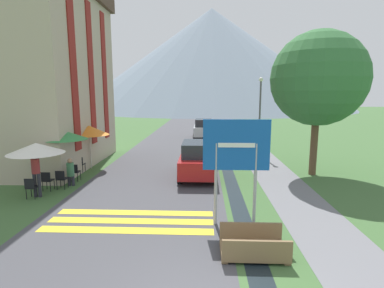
% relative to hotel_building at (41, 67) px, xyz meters
% --- Properties ---
extents(ground_plane, '(160.00, 160.00, 0.00)m').
position_rel_hotel_building_xyz_m(ground_plane, '(9.39, 8.00, -5.69)').
color(ground_plane, '#3D6033').
extents(road, '(6.40, 60.00, 0.01)m').
position_rel_hotel_building_xyz_m(road, '(6.89, 18.00, -5.68)').
color(road, '#424247').
rests_on(road, ground_plane).
extents(footpath, '(2.20, 60.00, 0.01)m').
position_rel_hotel_building_xyz_m(footpath, '(12.99, 18.00, -5.68)').
color(footpath, slate).
rests_on(footpath, ground_plane).
extents(drainage_channel, '(0.60, 60.00, 0.00)m').
position_rel_hotel_building_xyz_m(drainage_channel, '(10.59, 18.00, -5.68)').
color(drainage_channel, black).
rests_on(drainage_channel, ground_plane).
extents(crosswalk_marking, '(5.44, 1.84, 0.01)m').
position_rel_hotel_building_xyz_m(crosswalk_marking, '(6.89, -7.89, -5.68)').
color(crosswalk_marking, yellow).
rests_on(crosswalk_marking, ground_plane).
extents(mountain_distant, '(77.71, 77.71, 28.21)m').
position_rel_hotel_building_xyz_m(mountain_distant, '(11.24, 72.48, 8.42)').
color(mountain_distant, slate).
rests_on(mountain_distant, ground_plane).
extents(hotel_building, '(6.19, 8.90, 10.51)m').
position_rel_hotel_building_xyz_m(hotel_building, '(0.00, 0.00, 0.00)').
color(hotel_building, tan).
rests_on(hotel_building, ground_plane).
extents(road_sign, '(2.07, 0.11, 3.38)m').
position_rel_hotel_building_xyz_m(road_sign, '(10.30, -7.97, -3.40)').
color(road_sign, '#9E9EA3').
rests_on(road_sign, ground_plane).
extents(footbridge, '(1.70, 1.10, 0.65)m').
position_rel_hotel_building_xyz_m(footbridge, '(10.59, -9.83, -5.46)').
color(footbridge, brown).
rests_on(footbridge, ground_plane).
extents(parked_car_near, '(1.86, 3.92, 1.82)m').
position_rel_hotel_building_xyz_m(parked_car_near, '(8.99, -2.47, -4.78)').
color(parked_car_near, '#A31919').
rests_on(parked_car_near, ground_plane).
extents(parked_car_far, '(1.92, 3.82, 1.82)m').
position_rel_hotel_building_xyz_m(parked_car_far, '(9.23, 11.43, -4.78)').
color(parked_car_far, '#B2B2B7').
rests_on(parked_car_far, ground_plane).
extents(cafe_chair_near_left, '(0.40, 0.40, 0.85)m').
position_rel_hotel_building_xyz_m(cafe_chair_near_left, '(2.53, -4.92, -5.17)').
color(cafe_chair_near_left, black).
rests_on(cafe_chair_near_left, ground_plane).
extents(cafe_chair_near_right, '(0.40, 0.40, 0.85)m').
position_rel_hotel_building_xyz_m(cafe_chair_near_right, '(3.04, -4.67, -5.17)').
color(cafe_chair_near_right, black).
rests_on(cafe_chair_near_right, ground_plane).
extents(cafe_chair_far_right, '(0.40, 0.40, 0.85)m').
position_rel_hotel_building_xyz_m(cafe_chair_far_right, '(2.68, -1.83, -5.17)').
color(cafe_chair_far_right, black).
rests_on(cafe_chair_far_right, ground_plane).
extents(cafe_chair_middle, '(0.40, 0.40, 0.85)m').
position_rel_hotel_building_xyz_m(cafe_chair_middle, '(3.10, -3.45, -5.17)').
color(cafe_chair_middle, black).
rests_on(cafe_chair_middle, ground_plane).
extents(cafe_chair_nearest, '(0.40, 0.40, 0.85)m').
position_rel_hotel_building_xyz_m(cafe_chair_nearest, '(2.41, -5.92, -5.17)').
color(cafe_chair_nearest, black).
rests_on(cafe_chair_nearest, ground_plane).
extents(cafe_umbrella_front_white, '(2.18, 2.18, 2.22)m').
position_rel_hotel_building_xyz_m(cafe_umbrella_front_white, '(2.57, -5.63, -3.68)').
color(cafe_umbrella_front_white, '#B7B2A8').
rests_on(cafe_umbrella_front_white, ground_plane).
extents(cafe_umbrella_middle_green, '(2.07, 2.07, 2.42)m').
position_rel_hotel_building_xyz_m(cafe_umbrella_middle_green, '(2.70, -3.32, -3.47)').
color(cafe_umbrella_middle_green, '#B7B2A8').
rests_on(cafe_umbrella_middle_green, ground_plane).
extents(cafe_umbrella_rear_orange, '(2.14, 2.14, 2.43)m').
position_rel_hotel_building_xyz_m(cafe_umbrella_rear_orange, '(2.93, -0.90, -3.52)').
color(cafe_umbrella_rear_orange, '#B7B2A8').
rests_on(cafe_umbrella_rear_orange, ground_plane).
extents(person_standing_terrace, '(0.32, 0.32, 1.80)m').
position_rel_hotel_building_xyz_m(person_standing_terrace, '(2.53, -5.70, -4.64)').
color(person_standing_terrace, '#282833').
rests_on(person_standing_terrace, ground_plane).
extents(person_seated_near, '(0.32, 0.32, 1.28)m').
position_rel_hotel_building_xyz_m(person_seated_near, '(3.23, -4.14, -4.98)').
color(person_seated_near, '#282833').
rests_on(person_seated_near, ground_plane).
extents(streetlamp, '(0.28, 0.28, 5.24)m').
position_rel_hotel_building_xyz_m(streetlamp, '(13.02, 3.18, -2.58)').
color(streetlamp, '#515156').
rests_on(streetlamp, ground_plane).
extents(tree_by_path, '(4.70, 4.70, 7.26)m').
position_rel_hotel_building_xyz_m(tree_by_path, '(14.95, -1.70, -0.79)').
color(tree_by_path, brown).
rests_on(tree_by_path, ground_plane).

